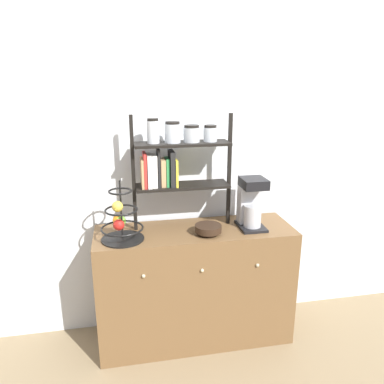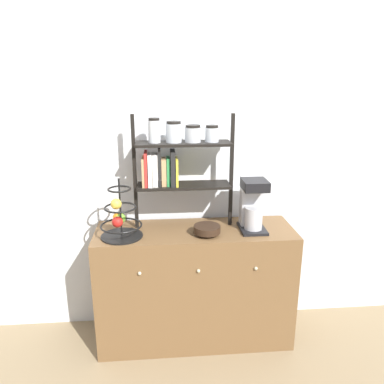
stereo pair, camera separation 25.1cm
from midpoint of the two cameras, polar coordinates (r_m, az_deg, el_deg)
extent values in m
plane|color=#847051|center=(2.87, 3.64, -23.79)|extent=(12.00, 12.00, 0.00)
cube|color=silver|center=(2.74, 2.59, 4.85)|extent=(7.00, 0.05, 2.60)
cube|color=brown|center=(2.80, 3.10, -14.01)|extent=(1.38, 0.46, 0.86)
sphere|color=#B2AD8C|center=(2.46, -5.05, -12.33)|extent=(0.02, 0.02, 0.02)
sphere|color=#B2AD8C|center=(2.48, 3.95, -11.98)|extent=(0.02, 0.02, 0.02)
sphere|color=#B2AD8C|center=(2.56, 12.55, -11.37)|extent=(0.02, 0.02, 0.02)
cube|color=black|center=(2.66, 11.86, -5.53)|extent=(0.17, 0.24, 0.02)
cube|color=#B7B7BC|center=(2.66, 11.70, -1.40)|extent=(0.15, 0.09, 0.34)
cylinder|color=#B7B7BC|center=(2.61, 12.10, -3.98)|extent=(0.12, 0.12, 0.15)
cube|color=black|center=(2.55, 12.36, 1.04)|extent=(0.16, 0.19, 0.06)
cylinder|color=black|center=(2.52, -7.83, -6.71)|extent=(0.28, 0.28, 0.01)
cylinder|color=black|center=(2.45, -8.01, -2.40)|extent=(0.01, 0.01, 0.39)
torus|color=black|center=(2.49, -7.90, -5.12)|extent=(0.28, 0.28, 0.01)
torus|color=black|center=(2.45, -8.01, -2.40)|extent=(0.21, 0.21, 0.01)
torus|color=black|center=(2.41, -8.13, 0.41)|extent=(0.15, 0.15, 0.01)
sphere|color=red|center=(2.45, -8.44, -4.60)|extent=(0.07, 0.07, 0.07)
sphere|color=#6BAD33|center=(2.51, -8.10, -4.06)|extent=(0.07, 0.07, 0.07)
sphere|color=orange|center=(2.52, -8.36, -3.91)|extent=(0.08, 0.08, 0.08)
ellipsoid|color=yellow|center=(2.45, -8.83, -1.85)|extent=(0.04, 0.15, 0.04)
sphere|color=gold|center=(2.41, -8.59, -1.87)|extent=(0.07, 0.07, 0.07)
cylinder|color=black|center=(2.53, 5.16, -6.37)|extent=(0.10, 0.10, 0.02)
cylinder|color=black|center=(2.52, 5.18, -5.68)|extent=(0.18, 0.18, 0.05)
cube|color=black|center=(2.54, -5.94, 2.84)|extent=(0.02, 0.02, 0.79)
cube|color=black|center=(2.61, 8.78, 3.12)|extent=(0.02, 0.02, 0.79)
cube|color=black|center=(2.58, 1.51, 0.96)|extent=(0.64, 0.20, 0.02)
cube|color=black|center=(2.52, 1.56, 7.37)|extent=(0.64, 0.20, 0.02)
cube|color=tan|center=(2.54, -4.63, 3.11)|extent=(0.02, 0.16, 0.19)
cube|color=red|center=(2.53, -4.21, 3.54)|extent=(0.02, 0.15, 0.23)
cube|color=white|center=(2.53, -3.58, 3.41)|extent=(0.03, 0.16, 0.22)
cube|color=white|center=(2.54, -2.82, 3.40)|extent=(0.03, 0.14, 0.22)
cube|color=black|center=(2.53, -2.14, 3.88)|extent=(0.02, 0.13, 0.26)
cube|color=tan|center=(2.54, -1.50, 3.08)|extent=(0.03, 0.12, 0.18)
cube|color=#2D8C47|center=(2.54, -0.82, 3.17)|extent=(0.02, 0.12, 0.19)
cube|color=black|center=(2.54, -0.12, 3.70)|extent=(0.03, 0.16, 0.24)
cube|color=yellow|center=(2.55, 0.47, 3.10)|extent=(0.02, 0.16, 0.18)
cylinder|color=silver|center=(2.49, -2.87, 9.16)|extent=(0.08, 0.08, 0.15)
cylinder|color=black|center=(2.48, -2.90, 11.01)|extent=(0.07, 0.07, 0.02)
cylinder|color=silver|center=(2.50, 0.10, 8.94)|extent=(0.11, 0.11, 0.12)
cylinder|color=black|center=(2.49, 0.10, 10.53)|extent=(0.10, 0.10, 0.02)
cylinder|color=#ADB2B7|center=(2.51, 3.03, 8.67)|extent=(0.11, 0.11, 0.10)
cylinder|color=black|center=(2.51, 3.05, 9.96)|extent=(0.10, 0.10, 0.02)
cylinder|color=silver|center=(2.54, 5.93, 8.64)|extent=(0.09, 0.09, 0.09)
cylinder|color=black|center=(2.53, 5.96, 9.88)|extent=(0.08, 0.08, 0.02)
camera|label=1|loc=(0.13, -87.14, 0.86)|focal=35.00mm
camera|label=2|loc=(0.13, 92.86, -0.86)|focal=35.00mm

